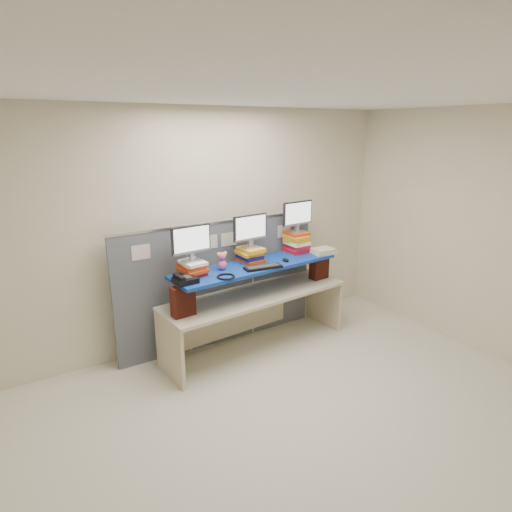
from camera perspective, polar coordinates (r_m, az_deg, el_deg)
room at (r=3.56m, az=8.40°, el=-2.36°), size 5.00×4.00×2.80m
cubicle_partition at (r=5.18m, az=-4.68°, el=-3.52°), size 2.60×0.06×1.53m
desk at (r=5.08m, az=-0.00°, el=-6.48°), size 2.33×0.84×0.70m
brick_pier_left at (r=4.46m, az=-9.72°, el=-5.92°), size 0.24×0.15×0.32m
brick_pier_right at (r=5.53m, az=8.41°, el=-1.38°), size 0.24×0.15×0.32m
blue_board at (r=4.91m, az=0.00°, el=-1.33°), size 2.07×0.66×0.04m
book_stack_left at (r=4.60m, az=-8.48°, el=-1.55°), size 0.28×0.33×0.15m
book_stack_center at (r=4.98m, az=-0.78°, el=0.19°), size 0.28×0.32×0.17m
book_stack_right at (r=5.39m, az=5.43°, el=1.89°), size 0.28×0.30×0.26m
monitor_left at (r=4.52m, az=-8.63°, el=1.98°), size 0.44×0.14×0.39m
monitor_center at (r=4.89m, az=-0.79°, el=3.61°), size 0.44×0.14×0.39m
monitor_right at (r=5.32m, az=5.55°, el=5.50°), size 0.44×0.14×0.39m
keyboard at (r=4.76m, az=0.95°, el=-1.50°), size 0.45×0.20×0.03m
mouse at (r=5.02m, az=3.97°, el=-0.52°), size 0.06×0.11×0.03m
desk_phone at (r=4.37m, az=-9.51°, el=-3.13°), size 0.24×0.21×0.09m
headset at (r=4.48m, az=-4.03°, el=-2.75°), size 0.21×0.21×0.02m
plush_toy at (r=4.70m, az=-4.54°, el=-0.63°), size 0.12×0.09×0.20m
binder_stack at (r=5.38m, az=8.93°, el=0.66°), size 0.28×0.23×0.07m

